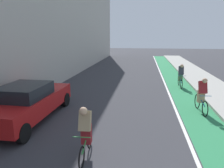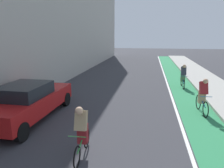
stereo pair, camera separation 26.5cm
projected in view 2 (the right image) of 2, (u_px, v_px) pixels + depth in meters
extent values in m
plane|color=#38383D|center=(127.00, 86.00, 14.43)|extent=(89.64, 89.64, 0.00)
cube|color=#2D8451|center=(179.00, 82.00, 15.70)|extent=(1.60, 40.75, 0.00)
cube|color=white|center=(167.00, 82.00, 15.86)|extent=(0.12, 40.75, 0.00)
cube|color=#A8A59E|center=(208.00, 82.00, 15.32)|extent=(2.54, 40.75, 0.14)
cube|color=red|center=(29.00, 103.00, 8.67)|extent=(1.86, 4.79, 0.70)
cube|color=black|center=(24.00, 91.00, 8.31)|extent=(1.63, 2.02, 0.55)
cylinder|color=black|center=(35.00, 97.00, 10.66)|extent=(0.22, 0.66, 0.66)
cylinder|color=black|center=(66.00, 99.00, 10.36)|extent=(0.22, 0.66, 0.66)
cylinder|color=black|center=(21.00, 132.00, 6.84)|extent=(0.22, 0.66, 0.66)
torus|color=black|center=(77.00, 157.00, 5.46)|extent=(0.07, 0.61, 0.61)
torus|color=black|center=(87.00, 138.00, 6.47)|extent=(0.07, 0.61, 0.61)
cylinder|color=#338C3F|center=(82.00, 140.00, 5.92)|extent=(0.09, 0.96, 0.33)
cylinder|color=#338C3F|center=(84.00, 134.00, 6.08)|extent=(0.04, 0.12, 0.55)
cylinder|color=#338C3F|center=(77.00, 137.00, 5.41)|extent=(0.48, 0.05, 0.02)
cube|color=maroon|center=(83.00, 133.00, 5.98)|extent=(0.29, 0.26, 0.56)
cube|color=tan|center=(81.00, 120.00, 5.75)|extent=(0.34, 0.42, 0.60)
sphere|color=tan|center=(79.00, 111.00, 5.53)|extent=(0.22, 0.22, 0.22)
torus|color=black|center=(206.00, 110.00, 8.85)|extent=(0.09, 0.70, 0.70)
torus|color=black|center=(198.00, 102.00, 9.86)|extent=(0.09, 0.70, 0.70)
cylinder|color=#1966A5|center=(202.00, 101.00, 9.31)|extent=(0.11, 0.96, 0.33)
cylinder|color=#1966A5|center=(201.00, 98.00, 9.47)|extent=(0.05, 0.12, 0.55)
cylinder|color=#1966A5|center=(206.00, 97.00, 8.80)|extent=(0.48, 0.06, 0.02)
cube|color=tan|center=(202.00, 97.00, 9.37)|extent=(0.30, 0.26, 0.56)
cube|color=maroon|center=(204.00, 88.00, 9.14)|extent=(0.35, 0.42, 0.60)
sphere|color=tan|center=(206.00, 81.00, 8.92)|extent=(0.22, 0.22, 0.22)
torus|color=black|center=(184.00, 85.00, 13.49)|extent=(0.04, 0.62, 0.62)
torus|color=black|center=(181.00, 81.00, 14.50)|extent=(0.04, 0.62, 0.62)
cylinder|color=#1966A5|center=(183.00, 80.00, 13.95)|extent=(0.04, 0.96, 0.33)
cylinder|color=#1966A5|center=(183.00, 78.00, 14.10)|extent=(0.04, 0.12, 0.55)
cylinder|color=#1966A5|center=(184.00, 76.00, 13.44)|extent=(0.48, 0.03, 0.02)
cube|color=#4C7247|center=(183.00, 77.00, 14.01)|extent=(0.28, 0.24, 0.56)
cube|color=#333842|center=(184.00, 71.00, 13.79)|extent=(0.32, 0.40, 0.60)
sphere|color=tan|center=(184.00, 66.00, 13.56)|extent=(0.22, 0.22, 0.22)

